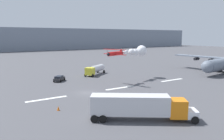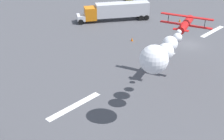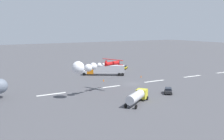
# 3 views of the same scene
# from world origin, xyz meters

# --- Properties ---
(ground_plane) EXTENTS (440.00, 440.00, 0.00)m
(ground_plane) POSITION_xyz_m (0.00, 0.00, 0.00)
(ground_plane) COLOR #4C4C51
(ground_plane) RESTS_ON ground
(runway_stripe_2) EXTENTS (8.00, 0.90, 0.01)m
(runway_stripe_2) POSITION_xyz_m (-8.71, 0.00, 0.01)
(runway_stripe_2) COLOR white
(runway_stripe_2) RESTS_ON ground
(runway_stripe_3) EXTENTS (8.00, 0.90, 0.01)m
(runway_stripe_3) POSITION_xyz_m (8.71, 0.00, 0.01)
(runway_stripe_3) COLOR white
(runway_stripe_3) RESTS_ON ground
(runway_stripe_4) EXTENTS (8.00, 0.90, 0.01)m
(runway_stripe_4) POSITION_xyz_m (26.13, 0.00, 0.01)
(runway_stripe_4) COLOR white
(runway_stripe_4) RESTS_ON ground
(stunt_biplane_red) EXTENTS (16.52, 8.54, 3.03)m
(stunt_biplane_red) POSITION_xyz_m (19.06, 7.61, 7.78)
(stunt_biplane_red) COLOR red
(semi_truck_orange) EXTENTS (14.07, 10.92, 3.70)m
(semi_truck_orange) POSITION_xyz_m (-0.44, -18.10, 2.13)
(semi_truck_orange) COLOR silver
(semi_truck_orange) RESTS_ON ground
(traffic_cone_near) EXTENTS (0.44, 0.44, 0.75)m
(traffic_cone_near) POSITION_xyz_m (-9.03, -7.68, 0.38)
(traffic_cone_near) COLOR orange
(traffic_cone_near) RESTS_ON ground
(traffic_cone_far) EXTENTS (0.44, 0.44, 0.75)m
(traffic_cone_far) POSITION_xyz_m (5.75, -8.19, 0.38)
(traffic_cone_far) COLOR orange
(traffic_cone_far) RESTS_ON ground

